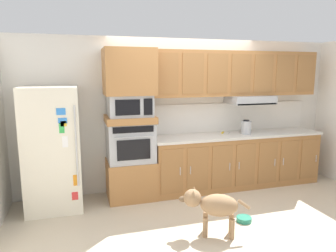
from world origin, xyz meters
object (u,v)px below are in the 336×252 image
object	(u,v)px
refrigerator	(52,149)
microwave	(130,105)
screwdriver	(223,133)
built_in_oven	(130,142)
dog	(213,205)
electric_kettle	(246,127)
dog_food_bowl	(244,219)

from	to	relation	value
refrigerator	microwave	xyz separation A→B (m)	(1.13, 0.07, 0.58)
refrigerator	screwdriver	distance (m)	2.75
built_in_oven	screwdriver	bearing A→B (deg)	3.39
refrigerator	screwdriver	world-z (taller)	refrigerator
dog	refrigerator	bearing A→B (deg)	-12.06
refrigerator	dog	size ratio (longest dim) A/B	2.18
built_in_oven	microwave	xyz separation A→B (m)	(0.00, -0.00, 0.56)
built_in_oven	electric_kettle	distance (m)	1.98
microwave	dog	size ratio (longest dim) A/B	0.80
refrigerator	dog_food_bowl	distance (m)	2.82
dog_food_bowl	refrigerator	bearing A→B (deg)	154.24
screwdriver	electric_kettle	xyz separation A→B (m)	(0.35, -0.14, 0.10)
electric_kettle	dog_food_bowl	xyz separation A→B (m)	(-0.68, -1.19, -1.00)
electric_kettle	dog_food_bowl	bearing A→B (deg)	-119.68
built_in_oven	dog	bearing A→B (deg)	-62.36
refrigerator	electric_kettle	distance (m)	3.10
screwdriver	dog_food_bowl	xyz separation A→B (m)	(-0.33, -1.33, -0.90)
screwdriver	dog_food_bowl	size ratio (longest dim) A/B	0.84
screwdriver	dog	size ratio (longest dim) A/B	0.21
refrigerator	dog_food_bowl	bearing A→B (deg)	-25.76
built_in_oven	microwave	size ratio (longest dim) A/B	1.09
built_in_oven	dog_food_bowl	xyz separation A→B (m)	(1.29, -1.24, -0.87)
built_in_oven	electric_kettle	xyz separation A→B (m)	(1.97, -0.05, 0.13)
electric_kettle	dog	size ratio (longest dim) A/B	0.30
electric_kettle	dog	distance (m)	1.96
dog_food_bowl	dog	bearing A→B (deg)	-161.01
built_in_oven	electric_kettle	size ratio (longest dim) A/B	2.92
refrigerator	electric_kettle	bearing A→B (deg)	0.38
screwdriver	dog_food_bowl	bearing A→B (deg)	-103.75
microwave	screwdriver	distance (m)	1.71
electric_kettle	microwave	bearing A→B (deg)	178.63
built_in_oven	microwave	bearing A→B (deg)	-0.77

